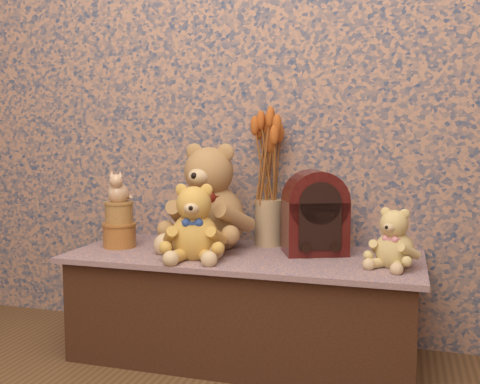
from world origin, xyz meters
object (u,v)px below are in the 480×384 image
object	(u,v)px
cathedral_radio	(315,212)
cat_figurine	(118,186)
teddy_large	(211,192)
teddy_small	(395,235)
ceramic_vase	(269,222)
teddy_medium	(194,218)
biscuit_tin_lower	(120,235)

from	to	relation	value
cathedral_radio	cat_figurine	world-z (taller)	cathedral_radio
teddy_large	cathedral_radio	size ratio (longest dim) A/B	1.41
teddy_small	cat_figurine	bearing A→B (deg)	-158.01
teddy_small	teddy_large	bearing A→B (deg)	-166.77
cat_figurine	cathedral_radio	bearing A→B (deg)	-5.95
ceramic_vase	cat_figurine	world-z (taller)	cat_figurine
teddy_medium	teddy_small	size ratio (longest dim) A/B	1.35
ceramic_vase	biscuit_tin_lower	bearing A→B (deg)	-159.73
teddy_medium	teddy_small	distance (m)	0.70
teddy_large	teddy_medium	size ratio (longest dim) A/B	1.52
ceramic_vase	cat_figurine	xyz separation A→B (m)	(-0.56, -0.21, 0.15)
teddy_large	ceramic_vase	size ratio (longest dim) A/B	2.38
cathedral_radio	ceramic_vase	bearing A→B (deg)	130.80
teddy_medium	cat_figurine	size ratio (longest dim) A/B	2.29
biscuit_tin_lower	teddy_large	bearing A→B (deg)	15.43
teddy_large	cat_figurine	distance (m)	0.37
cat_figurine	biscuit_tin_lower	bearing A→B (deg)	0.00
teddy_medium	teddy_small	xyz separation A→B (m)	(0.70, 0.07, -0.04)
cathedral_radio	teddy_medium	bearing A→B (deg)	-175.37
teddy_large	teddy_medium	world-z (taller)	teddy_large
teddy_large	cathedral_radio	world-z (taller)	teddy_large
teddy_small	cathedral_radio	bearing A→B (deg)	178.70
ceramic_vase	cat_figurine	size ratio (longest dim) A/B	1.46
teddy_medium	teddy_small	world-z (taller)	teddy_medium
ceramic_vase	teddy_small	bearing A→B (deg)	-25.84
teddy_small	cathedral_radio	xyz separation A→B (m)	(-0.30, 0.14, 0.05)
teddy_small	ceramic_vase	world-z (taller)	teddy_small
cathedral_radio	ceramic_vase	size ratio (longest dim) A/B	1.69
cathedral_radio	teddy_large	bearing A→B (deg)	158.57
teddy_medium	ceramic_vase	bearing A→B (deg)	43.74
teddy_medium	ceramic_vase	xyz separation A→B (m)	(0.20, 0.31, -0.05)
teddy_large	teddy_medium	xyz separation A→B (m)	(0.01, -0.20, -0.08)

